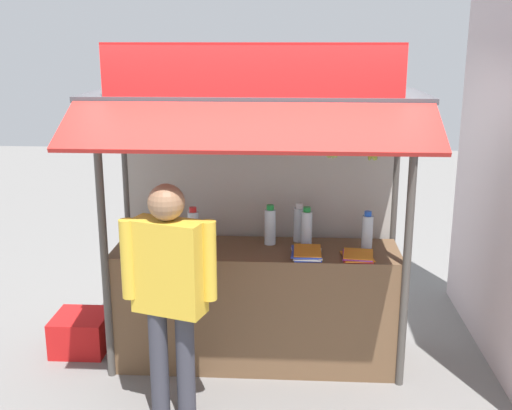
{
  "coord_description": "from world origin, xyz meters",
  "views": [
    {
      "loc": [
        0.28,
        -4.63,
        2.55
      ],
      "look_at": [
        0.0,
        0.0,
        1.31
      ],
      "focal_mm": 44.18,
      "sensor_mm": 36.0,
      "label": 1
    }
  ],
  "objects_px": {
    "magazine_stack_front_right": "(145,248)",
    "vendor_person": "(169,282)",
    "water_bottle_far_right": "(299,224)",
    "banana_bunch_rightmost": "(372,150)",
    "magazine_stack_rear_center": "(358,256)",
    "water_bottle_right": "(307,227)",
    "water_bottle_back_left": "(156,222)",
    "water_bottle_back_right": "(367,232)",
    "water_bottle_mid_left": "(270,226)",
    "banana_bunch_inner_left": "(332,147)",
    "plastic_crate": "(82,332)",
    "magazine_stack_far_left": "(307,253)",
    "banana_bunch_inner_right": "(288,141)",
    "water_bottle_front_left": "(193,228)"
  },
  "relations": [
    {
      "from": "magazine_stack_rear_center",
      "to": "banana_bunch_inner_left",
      "type": "xyz_separation_m",
      "value": [
        -0.23,
        -0.24,
        0.86
      ]
    },
    {
      "from": "water_bottle_front_left",
      "to": "banana_bunch_inner_right",
      "type": "distance_m",
      "value": 1.15
    },
    {
      "from": "water_bottle_front_left",
      "to": "plastic_crate",
      "type": "relative_size",
      "value": 0.71
    },
    {
      "from": "water_bottle_back_left",
      "to": "magazine_stack_front_right",
      "type": "xyz_separation_m",
      "value": [
        -0.0,
        -0.38,
        -0.09
      ]
    },
    {
      "from": "water_bottle_far_right",
      "to": "banana_bunch_inner_left",
      "type": "relative_size",
      "value": 1.11
    },
    {
      "from": "plastic_crate",
      "to": "magazine_stack_rear_center",
      "type": "bearing_deg",
      "value": -6.51
    },
    {
      "from": "magazine_stack_rear_center",
      "to": "vendor_person",
      "type": "xyz_separation_m",
      "value": [
        -1.29,
        -0.66,
        0.02
      ]
    },
    {
      "from": "water_bottle_far_right",
      "to": "water_bottle_front_left",
      "type": "bearing_deg",
      "value": -168.8
    },
    {
      "from": "magazine_stack_rear_center",
      "to": "banana_bunch_inner_right",
      "type": "relative_size",
      "value": 1.15
    },
    {
      "from": "water_bottle_far_right",
      "to": "banana_bunch_inner_left",
      "type": "bearing_deg",
      "value": -71.2
    },
    {
      "from": "banana_bunch_inner_left",
      "to": "banana_bunch_inner_right",
      "type": "relative_size",
      "value": 1.15
    },
    {
      "from": "water_bottle_far_right",
      "to": "water_bottle_front_left",
      "type": "relative_size",
      "value": 0.99
    },
    {
      "from": "water_bottle_back_left",
      "to": "water_bottle_back_right",
      "type": "xyz_separation_m",
      "value": [
        1.69,
        -0.19,
        0.01
      ]
    },
    {
      "from": "magazine_stack_front_right",
      "to": "banana_bunch_rightmost",
      "type": "height_order",
      "value": "banana_bunch_rightmost"
    },
    {
      "from": "water_bottle_back_left",
      "to": "magazine_stack_front_right",
      "type": "relative_size",
      "value": 0.99
    },
    {
      "from": "water_bottle_far_right",
      "to": "vendor_person",
      "type": "distance_m",
      "value": 1.34
    },
    {
      "from": "water_bottle_back_left",
      "to": "magazine_stack_far_left",
      "type": "height_order",
      "value": "water_bottle_back_left"
    },
    {
      "from": "water_bottle_right",
      "to": "magazine_stack_far_left",
      "type": "distance_m",
      "value": 0.28
    },
    {
      "from": "vendor_person",
      "to": "plastic_crate",
      "type": "xyz_separation_m",
      "value": [
        -0.95,
        0.92,
        -0.84
      ]
    },
    {
      "from": "water_bottle_back_right",
      "to": "banana_bunch_inner_right",
      "type": "distance_m",
      "value": 1.08
    },
    {
      "from": "water_bottle_back_left",
      "to": "magazine_stack_rear_center",
      "type": "relative_size",
      "value": 0.99
    },
    {
      "from": "magazine_stack_front_right",
      "to": "banana_bunch_inner_left",
      "type": "distance_m",
      "value": 1.63
    },
    {
      "from": "water_bottle_right",
      "to": "vendor_person",
      "type": "height_order",
      "value": "vendor_person"
    },
    {
      "from": "banana_bunch_inner_right",
      "to": "water_bottle_back_left",
      "type": "bearing_deg",
      "value": 149.58
    },
    {
      "from": "water_bottle_back_left",
      "to": "water_bottle_back_right",
      "type": "bearing_deg",
      "value": -6.36
    },
    {
      "from": "water_bottle_front_left",
      "to": "banana_bunch_inner_right",
      "type": "xyz_separation_m",
      "value": [
        0.74,
        -0.45,
        0.76
      ]
    },
    {
      "from": "water_bottle_mid_left",
      "to": "banana_bunch_rightmost",
      "type": "height_order",
      "value": "banana_bunch_rightmost"
    },
    {
      "from": "water_bottle_mid_left",
      "to": "plastic_crate",
      "type": "relative_size",
      "value": 0.73
    },
    {
      "from": "water_bottle_far_right",
      "to": "magazine_stack_front_right",
      "type": "height_order",
      "value": "water_bottle_far_right"
    },
    {
      "from": "water_bottle_right",
      "to": "banana_bunch_inner_right",
      "type": "distance_m",
      "value": 0.93
    },
    {
      "from": "water_bottle_back_right",
      "to": "plastic_crate",
      "type": "distance_m",
      "value": 2.51
    },
    {
      "from": "water_bottle_back_left",
      "to": "magazine_stack_front_right",
      "type": "distance_m",
      "value": 0.39
    },
    {
      "from": "magazine_stack_rear_center",
      "to": "plastic_crate",
      "type": "relative_size",
      "value": 0.64
    },
    {
      "from": "banana_bunch_inner_left",
      "to": "banana_bunch_inner_right",
      "type": "distance_m",
      "value": 0.3
    },
    {
      "from": "banana_bunch_rightmost",
      "to": "magazine_stack_rear_center",
      "type": "bearing_deg",
      "value": 99.86
    },
    {
      "from": "magazine_stack_front_right",
      "to": "vendor_person",
      "type": "relative_size",
      "value": 0.17
    },
    {
      "from": "water_bottle_mid_left",
      "to": "plastic_crate",
      "type": "xyz_separation_m",
      "value": [
        -1.58,
        -0.03,
        -0.95
      ]
    },
    {
      "from": "water_bottle_mid_left",
      "to": "magazine_stack_rear_center",
      "type": "bearing_deg",
      "value": -23.24
    },
    {
      "from": "magazine_stack_far_left",
      "to": "banana_bunch_inner_left",
      "type": "height_order",
      "value": "banana_bunch_inner_left"
    },
    {
      "from": "water_bottle_right",
      "to": "vendor_person",
      "type": "relative_size",
      "value": 0.19
    },
    {
      "from": "magazine_stack_far_left",
      "to": "magazine_stack_rear_center",
      "type": "bearing_deg",
      "value": -2.41
    },
    {
      "from": "water_bottle_far_right",
      "to": "water_bottle_back_right",
      "type": "relative_size",
      "value": 1.02
    },
    {
      "from": "water_bottle_far_right",
      "to": "magazine_stack_far_left",
      "type": "distance_m",
      "value": 0.38
    },
    {
      "from": "vendor_person",
      "to": "magazine_stack_front_right",
      "type": "bearing_deg",
      "value": 132.69
    },
    {
      "from": "water_bottle_front_left",
      "to": "magazine_stack_far_left",
      "type": "distance_m",
      "value": 0.91
    },
    {
      "from": "banana_bunch_inner_right",
      "to": "water_bottle_mid_left",
      "type": "bearing_deg",
      "value": 104.82
    },
    {
      "from": "water_bottle_mid_left",
      "to": "water_bottle_far_right",
      "type": "bearing_deg",
      "value": 20.83
    },
    {
      "from": "water_bottle_far_right",
      "to": "water_bottle_right",
      "type": "distance_m",
      "value": 0.12
    },
    {
      "from": "magazine_stack_far_left",
      "to": "banana_bunch_inner_left",
      "type": "bearing_deg",
      "value": -59.65
    },
    {
      "from": "water_bottle_back_left",
      "to": "banana_bunch_inner_right",
      "type": "relative_size",
      "value": 1.14
    }
  ]
}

